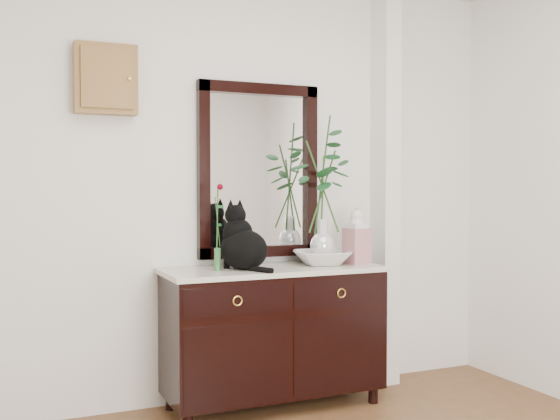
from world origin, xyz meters
name	(u,v)px	position (x,y,z in m)	size (l,w,h in m)	color
wall_back	(243,185)	(0.00, 1.98, 1.35)	(3.60, 0.04, 2.70)	white
pilaster	(385,185)	(1.00, 1.90, 1.35)	(0.12, 0.20, 2.70)	white
sideboard	(273,329)	(0.10, 1.73, 0.47)	(1.33, 0.52, 0.82)	black
wall_mirror	(259,171)	(0.10, 1.97, 1.44)	(0.80, 0.06, 1.10)	black
key_cabinet	(106,79)	(-0.85, 1.94, 1.95)	(0.35, 0.10, 0.40)	brown
cat	(244,236)	(-0.10, 1.71, 1.05)	(0.27, 0.34, 0.39)	black
lotus_bowl	(322,258)	(0.43, 1.73, 0.89)	(0.36, 0.36, 0.09)	silver
vase_branches	(322,187)	(0.43, 1.73, 1.33)	(0.44, 0.44, 0.92)	silver
bud_vase_rose	(217,226)	(-0.26, 1.72, 1.11)	(0.06, 0.06, 0.51)	#316935
ginger_jar	(357,235)	(0.66, 1.69, 1.03)	(0.13, 0.13, 0.36)	silver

